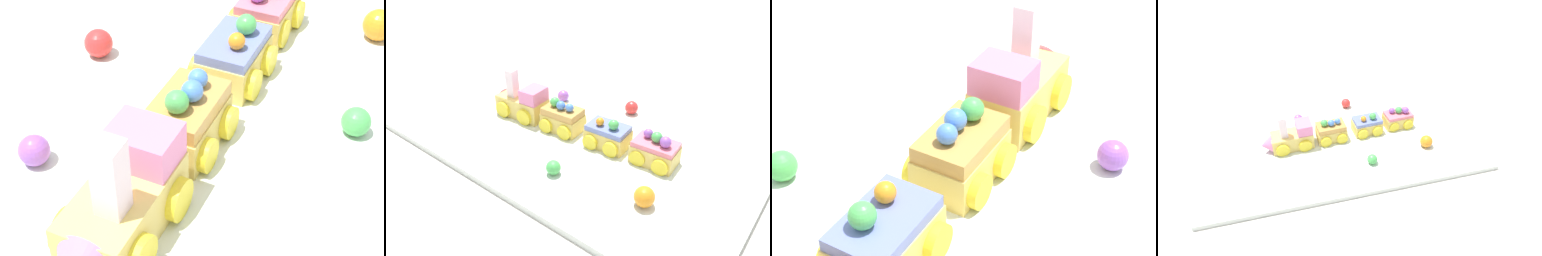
# 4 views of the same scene
# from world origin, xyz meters

# --- Properties ---
(ground_plane) EXTENTS (10.00, 10.00, 0.00)m
(ground_plane) POSITION_xyz_m (0.00, 0.00, 0.00)
(ground_plane) COLOR beige
(display_board) EXTENTS (0.68, 0.37, 0.01)m
(display_board) POSITION_xyz_m (0.00, 0.00, 0.01)
(display_board) COLOR silver
(display_board) RESTS_ON ground_plane
(cake_train_locomotive) EXTENTS (0.13, 0.07, 0.10)m
(cake_train_locomotive) POSITION_xyz_m (0.13, -0.01, 0.04)
(cake_train_locomotive) COLOR #EACC66
(cake_train_locomotive) RESTS_ON display_board
(cake_car_caramel) EXTENTS (0.08, 0.07, 0.06)m
(cake_car_caramel) POSITION_xyz_m (0.02, -0.01, 0.04)
(cake_car_caramel) COLOR #EACC66
(cake_car_caramel) RESTS_ON display_board
(cake_car_blueberry) EXTENTS (0.08, 0.07, 0.06)m
(cake_car_blueberry) POSITION_xyz_m (-0.08, -0.02, 0.03)
(cake_car_blueberry) COLOR #EACC66
(cake_car_blueberry) RESTS_ON display_board
(cake_car_strawberry) EXTENTS (0.08, 0.07, 0.06)m
(cake_car_strawberry) POSITION_xyz_m (-0.17, -0.02, 0.03)
(cake_car_strawberry) COLOR #EACC66
(cake_car_strawberry) RESTS_ON display_board
(gumball_red) EXTENTS (0.03, 0.03, 0.03)m
(gumball_red) POSITION_xyz_m (-0.05, -0.15, 0.03)
(gumball_red) COLOR red
(gumball_red) RESTS_ON display_board
(gumball_orange) EXTENTS (0.03, 0.03, 0.03)m
(gumball_orange) POSITION_xyz_m (-0.20, 0.08, 0.03)
(gumball_orange) COLOR orange
(gumball_orange) RESTS_ON display_board
(gumball_purple) EXTENTS (0.03, 0.03, 0.03)m
(gumball_purple) POSITION_xyz_m (0.10, -0.10, 0.02)
(gumball_purple) COLOR #9956C6
(gumball_purple) RESTS_ON display_board
(gumball_green) EXTENTS (0.02, 0.02, 0.02)m
(gumball_green) POSITION_xyz_m (-0.05, 0.10, 0.02)
(gumball_green) COLOR #4CBC56
(gumball_green) RESTS_ON display_board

